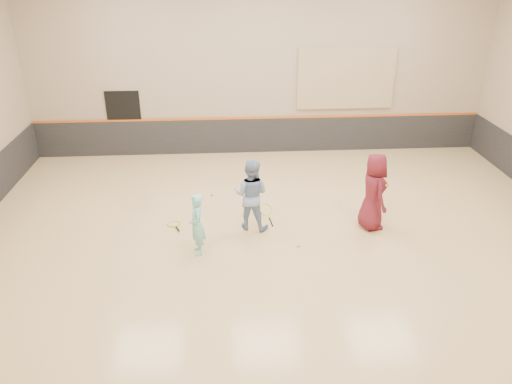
{
  "coord_description": "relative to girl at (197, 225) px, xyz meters",
  "views": [
    {
      "loc": [
        -1.22,
        -10.1,
        6.21
      ],
      "look_at": [
        -0.52,
        0.4,
        1.15
      ],
      "focal_mm": 35.0,
      "sensor_mm": 36.0,
      "label": 1
    }
  ],
  "objects": [
    {
      "name": "instructor",
      "position": [
        1.27,
        1.1,
        0.17
      ],
      "size": [
        1.06,
        0.94,
        1.81
      ],
      "primitive_type": "imported",
      "rotation": [
        0.0,
        0.0,
        2.81
      ],
      "color": "#819AC7",
      "rests_on": "floor"
    },
    {
      "name": "girl",
      "position": [
        0.0,
        0.0,
        0.0
      ],
      "size": [
        0.43,
        0.59,
        1.47
      ],
      "primitive_type": "imported",
      "rotation": [
        0.0,
        0.0,
        -1.41
      ],
      "color": "#7DD9D5",
      "rests_on": "floor"
    },
    {
      "name": "room",
      "position": [
        1.89,
        0.33,
        0.08
      ],
      "size": [
        15.04,
        12.04,
        6.22
      ],
      "color": "tan",
      "rests_on": "ground"
    },
    {
      "name": "doorway",
      "position": [
        -2.61,
        6.31,
        0.37
      ],
      "size": [
        1.1,
        0.05,
        2.2
      ],
      "primitive_type": "cube",
      "color": "black",
      "rests_on": "floor"
    },
    {
      "name": "ball_in_hand",
      "position": [
        4.48,
        0.72,
        0.5
      ],
      "size": [
        0.07,
        0.07,
        0.07
      ],
      "primitive_type": "sphere",
      "color": "#C1E134",
      "rests_on": "young_man"
    },
    {
      "name": "wainscot_back",
      "position": [
        1.89,
        6.3,
        -0.13
      ],
      "size": [
        14.9,
        0.04,
        1.2
      ],
      "primitive_type": "cube",
      "color": "#232326",
      "rests_on": "floor"
    },
    {
      "name": "spare_racket",
      "position": [
        -0.68,
        1.37,
        -0.69
      ],
      "size": [
        0.76,
        0.76,
        0.09
      ],
      "primitive_type": null,
      "color": "#ABCC2C",
      "rests_on": "floor"
    },
    {
      "name": "held_racket",
      "position": [
        1.61,
        0.74,
        -0.07
      ],
      "size": [
        0.49,
        0.49,
        0.59
      ],
      "primitive_type": null,
      "color": "#98C02A",
      "rests_on": "instructor"
    },
    {
      "name": "ball_beside_spare",
      "position": [
        0.26,
        2.94,
        -0.7
      ],
      "size": [
        0.07,
        0.07,
        0.07
      ],
      "primitive_type": "sphere",
      "color": "yellow",
      "rests_on": "floor"
    },
    {
      "name": "young_man",
      "position": [
        4.25,
        0.93,
        0.24
      ],
      "size": [
        0.75,
        1.03,
        1.94
      ],
      "primitive_type": "imported",
      "rotation": [
        0.0,
        0.0,
        1.71
      ],
      "color": "maroon",
      "rests_on": "floor"
    },
    {
      "name": "ball_under_racket",
      "position": [
        2.32,
        0.08,
        -0.7
      ],
      "size": [
        0.07,
        0.07,
        0.07
      ],
      "primitive_type": "sphere",
      "color": "#D2E936",
      "rests_on": "floor"
    },
    {
      "name": "acoustic_panel",
      "position": [
        4.69,
        6.28,
        1.77
      ],
      "size": [
        3.2,
        0.08,
        2.0
      ],
      "primitive_type": "cube",
      "color": "tan",
      "rests_on": "wall_back"
    },
    {
      "name": "accent_stripe",
      "position": [
        1.89,
        6.29,
        0.49
      ],
      "size": [
        14.9,
        0.03,
        0.06
      ],
      "primitive_type": "cube",
      "color": "#D85914",
      "rests_on": "wall_back"
    }
  ]
}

